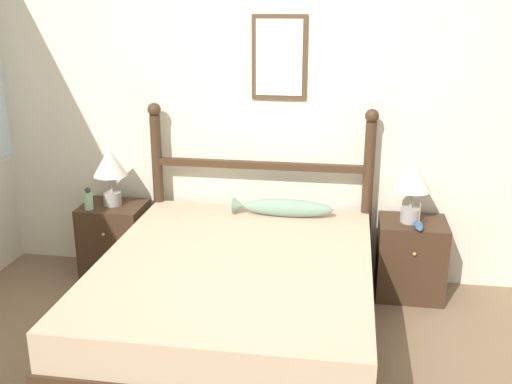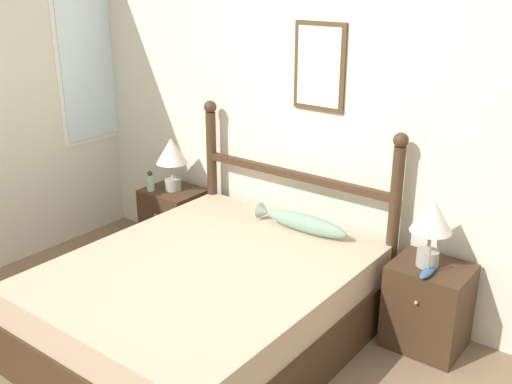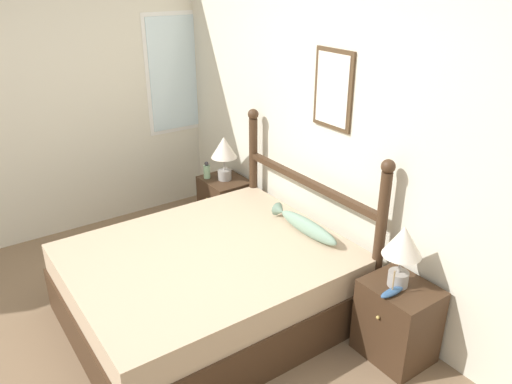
# 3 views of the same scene
# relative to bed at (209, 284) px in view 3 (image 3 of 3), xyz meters

# --- Properties ---
(ground_plane) EXTENTS (16.00, 16.00, 0.00)m
(ground_plane) POSITION_rel_bed_xyz_m (0.12, -0.67, -0.27)
(ground_plane) COLOR #7A6047
(wall_back) EXTENTS (6.40, 0.08, 2.55)m
(wall_back) POSITION_rel_bed_xyz_m (0.12, 1.06, 1.00)
(wall_back) COLOR beige
(wall_back) RESTS_ON ground_plane
(wall_left) EXTENTS (0.08, 6.40, 2.55)m
(wall_left) POSITION_rel_bed_xyz_m (-2.00, -0.64, 1.00)
(wall_left) COLOR beige
(wall_left) RESTS_ON ground_plane
(bed) EXTENTS (1.60, 1.93, 0.55)m
(bed) POSITION_rel_bed_xyz_m (0.00, 0.00, 0.00)
(bed) COLOR #3D2819
(bed) RESTS_ON ground_plane
(headboard) EXTENTS (1.61, 0.10, 1.29)m
(headboard) POSITION_rel_bed_xyz_m (0.00, 0.93, 0.44)
(headboard) COLOR #3D2819
(headboard) RESTS_ON ground_plane
(nightstand_left) EXTENTS (0.46, 0.40, 0.55)m
(nightstand_left) POSITION_rel_bed_xyz_m (-1.08, 0.81, -0.00)
(nightstand_left) COLOR #3D2819
(nightstand_left) RESTS_ON ground_plane
(nightstand_right) EXTENTS (0.46, 0.40, 0.55)m
(nightstand_right) POSITION_rel_bed_xyz_m (1.08, 0.81, -0.00)
(nightstand_right) COLOR #3D2819
(nightstand_right) RESTS_ON ground_plane
(table_lamp_left) EXTENTS (0.25, 0.25, 0.42)m
(table_lamp_left) POSITION_rel_bed_xyz_m (-1.08, 0.81, 0.56)
(table_lamp_left) COLOR gray
(table_lamp_left) RESTS_ON nightstand_left
(table_lamp_right) EXTENTS (0.25, 0.25, 0.42)m
(table_lamp_right) POSITION_rel_bed_xyz_m (1.05, 0.80, 0.56)
(table_lamp_right) COLOR gray
(table_lamp_right) RESTS_ON nightstand_right
(bottle) EXTENTS (0.06, 0.06, 0.17)m
(bottle) POSITION_rel_bed_xyz_m (-1.20, 0.69, 0.35)
(bottle) COLOR #99C699
(bottle) RESTS_ON nightstand_left
(model_boat) EXTENTS (0.06, 0.20, 0.17)m
(model_boat) POSITION_rel_bed_xyz_m (1.10, 0.69, 0.29)
(model_boat) COLOR #335684
(model_boat) RESTS_ON nightstand_right
(fish_pillow) EXTENTS (0.69, 0.11, 0.12)m
(fish_pillow) POSITION_rel_bed_xyz_m (0.18, 0.75, 0.34)
(fish_pillow) COLOR gray
(fish_pillow) RESTS_ON bed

